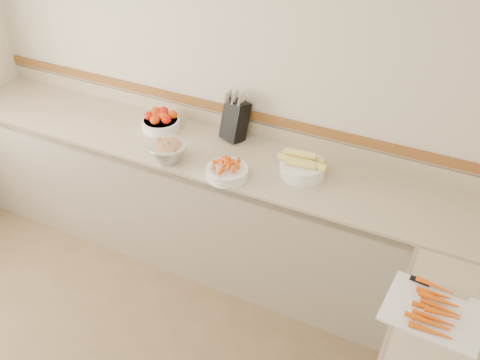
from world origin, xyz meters
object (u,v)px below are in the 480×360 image
at_px(corn_bowl, 302,166).
at_px(cutting_board, 434,310).
at_px(cherry_tomato_bowl, 227,170).
at_px(rhubarb_bowl, 168,150).
at_px(knife_block, 235,119).
at_px(tomato_bowl, 161,121).

bearing_deg(corn_bowl, cutting_board, -39.44).
bearing_deg(cutting_board, cherry_tomato_bowl, 158.09).
bearing_deg(rhubarb_bowl, corn_bowl, 15.66).
relative_size(knife_block, corn_bowl, 1.14).
xyz_separation_m(knife_block, tomato_bowl, (-0.52, -0.11, -0.08)).
distance_m(tomato_bowl, rhubarb_bowl, 0.41).
distance_m(corn_bowl, rhubarb_bowl, 0.84).
distance_m(tomato_bowl, corn_bowl, 1.08).
bearing_deg(tomato_bowl, cutting_board, -22.93).
bearing_deg(knife_block, corn_bowl, -20.00).
bearing_deg(corn_bowl, rhubarb_bowl, -164.34).
xyz_separation_m(tomato_bowl, corn_bowl, (1.07, -0.09, 0.00)).
bearing_deg(cherry_tomato_bowl, corn_bowl, 29.91).
bearing_deg(rhubarb_bowl, tomato_bowl, 129.84).
bearing_deg(cutting_board, corn_bowl, 140.56).
bearing_deg(corn_bowl, knife_block, 160.00).
xyz_separation_m(tomato_bowl, rhubarb_bowl, (0.26, -0.32, 0.01)).
bearing_deg(tomato_bowl, cherry_tomato_bowl, -24.85).
distance_m(knife_block, cutting_board, 1.76).
relative_size(rhubarb_bowl, cutting_board, 0.56).
xyz_separation_m(corn_bowl, cutting_board, (0.91, -0.75, -0.04)).
bearing_deg(knife_block, tomato_bowl, -167.62).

